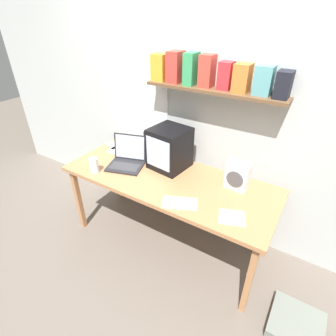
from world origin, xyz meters
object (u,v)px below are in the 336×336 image
object	(u,v)px
juice_glass	(94,166)
space_heater	(238,175)
desk_lamp	(149,139)
loose_paper_near_monitor	(115,145)
loose_paper_near_laptop	(232,217)
floor_cushion	(296,325)
printed_handout	(122,151)
crt_monitor	(169,148)
open_notebook	(180,203)
laptop	(127,158)
corner_desk	(168,183)

from	to	relation	value
juice_glass	space_heater	bearing A→B (deg)	20.70
desk_lamp	juice_glass	xyz separation A→B (m)	(-0.26, -0.49, -0.14)
space_heater	loose_paper_near_monitor	world-z (taller)	space_heater
loose_paper_near_laptop	floor_cushion	xyz separation A→B (m)	(0.60, -0.06, -0.71)
printed_handout	loose_paper_near_laptop	size ratio (longest dim) A/B	1.27
crt_monitor	open_notebook	world-z (taller)	crt_monitor
laptop	desk_lamp	bearing A→B (deg)	47.41
loose_paper_near_monitor	crt_monitor	bearing A→B (deg)	-5.75
laptop	juice_glass	distance (m)	0.31
laptop	loose_paper_near_laptop	world-z (taller)	laptop
crt_monitor	printed_handout	world-z (taller)	crt_monitor
open_notebook	loose_paper_near_laptop	xyz separation A→B (m)	(0.40, 0.06, 0.00)
printed_handout	desk_lamp	bearing A→B (deg)	7.96
juice_glass	open_notebook	bearing A→B (deg)	1.35
juice_glass	open_notebook	world-z (taller)	juice_glass
open_notebook	printed_handout	xyz separation A→B (m)	(-0.92, 0.42, 0.00)
desk_lamp	laptop	bearing A→B (deg)	-135.11
crt_monitor	floor_cushion	size ratio (longest dim) A/B	1.03
corner_desk	printed_handout	world-z (taller)	printed_handout
corner_desk	juice_glass	xyz separation A→B (m)	(-0.61, -0.27, 0.12)
corner_desk	desk_lamp	size ratio (longest dim) A/B	6.09
laptop	floor_cushion	xyz separation A→B (m)	(1.71, -0.25, -0.78)
crt_monitor	open_notebook	xyz separation A→B (m)	(0.35, -0.42, -0.19)
corner_desk	desk_lamp	bearing A→B (deg)	148.23
laptop	desk_lamp	world-z (taller)	desk_lamp
crt_monitor	space_heater	distance (m)	0.65
printed_handout	crt_monitor	bearing A→B (deg)	-0.16
juice_glass	corner_desk	bearing A→B (deg)	23.93
juice_glass	floor_cushion	distance (m)	2.02
floor_cushion	loose_paper_near_laptop	bearing A→B (deg)	174.62
space_heater	corner_desk	bearing A→B (deg)	-158.00
corner_desk	crt_monitor	distance (m)	0.31
corner_desk	loose_paper_near_laptop	distance (m)	0.68
laptop	floor_cushion	world-z (taller)	laptop
laptop	loose_paper_near_monitor	xyz separation A→B (m)	(-0.38, 0.24, -0.06)
printed_handout	loose_paper_near_laptop	bearing A→B (deg)	-15.50
corner_desk	loose_paper_near_laptop	bearing A→B (deg)	-16.43
crt_monitor	loose_paper_near_monitor	distance (m)	0.76
loose_paper_near_monitor	floor_cushion	distance (m)	2.26
juice_glass	printed_handout	size ratio (longest dim) A/B	0.48
juice_glass	loose_paper_near_monitor	bearing A→B (deg)	113.07
juice_glass	printed_handout	bearing A→B (deg)	97.16
space_heater	desk_lamp	bearing A→B (deg)	-178.00
juice_glass	printed_handout	distance (m)	0.45
corner_desk	laptop	xyz separation A→B (m)	(-0.45, 0.00, 0.12)
space_heater	floor_cushion	xyz separation A→B (m)	(0.70, -0.42, -0.84)
open_notebook	printed_handout	size ratio (longest dim) A/B	1.03
laptop	loose_paper_near_laptop	distance (m)	1.12
corner_desk	desk_lamp	world-z (taller)	desk_lamp
corner_desk	printed_handout	bearing A→B (deg)	165.43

